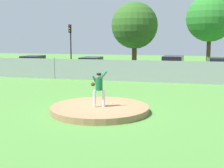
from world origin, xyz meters
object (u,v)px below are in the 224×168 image
Objects in this scene: parked_car_slate at (33,64)px; traffic_light_near at (70,38)px; traffic_cone_orange at (49,72)px; pitcher_youth at (99,86)px; baseball at (112,103)px; parked_car_white at (218,68)px; parked_car_teal at (91,65)px; parked_car_burgundy at (173,66)px.

parked_car_slate is 5.84m from traffic_light_near.
traffic_cone_orange is 7.19m from traffic_light_near.
baseball is at bearing 60.01° from pitcher_youth.
parked_car_white is (17.39, 0.27, 0.03)m from parked_car_slate.
traffic_cone_orange is at bearing -147.42° from parked_car_teal.
pitcher_youth is 1.24m from baseball.
parked_car_burgundy is 8.70× the size of traffic_cone_orange.
traffic_cone_orange is at bearing 123.83° from pitcher_youth.
parked_car_burgundy reaches higher than traffic_cone_orange.
traffic_cone_orange reaches higher than baseball.
parked_car_slate is at bearing 127.57° from pitcher_youth.
parked_car_white is 15.01m from traffic_cone_orange.
traffic_cone_orange is at bearing 126.72° from baseball.
parked_car_slate is 0.97× the size of traffic_light_near.
pitcher_youth is at bearing -52.43° from parked_car_slate.
parked_car_slate reaches higher than parked_car_teal.
pitcher_youth is 15.28m from traffic_cone_orange.
parked_car_slate is 1.08× the size of parked_car_white.
pitcher_youth is 0.35× the size of parked_car_burgundy.
traffic_cone_orange is (-8.49, 12.67, -0.97)m from pitcher_youth.
parked_car_teal is at bearing -48.72° from traffic_light_near.
baseball is 0.02× the size of parked_car_burgundy.
traffic_cone_orange is (2.51, -1.64, -0.53)m from parked_car_slate.
parked_car_white is at bearing -16.65° from traffic_light_near.
parked_car_teal reaches higher than traffic_cone_orange.
parked_car_slate is (-11.42, 13.58, 0.47)m from baseball.
parked_car_teal is 1.03× the size of parked_car_white.
baseball is 15.15m from parked_car_teal.
parked_car_white is 3.82m from parked_car_burgundy.
parked_car_teal is at bearing 32.58° from traffic_cone_orange.
parked_car_slate reaches higher than baseball.
baseball is 0.02× the size of traffic_light_near.
parked_car_slate reaches higher than traffic_cone_orange.
parked_car_burgundy is at bearing 176.62° from parked_car_white.
pitcher_youth is 21.26m from traffic_light_near.
traffic_light_near reaches higher than parked_car_slate.
traffic_light_near reaches higher than pitcher_youth.
traffic_cone_orange is at bearing -169.06° from parked_car_burgundy.
parked_car_teal is 4.01m from traffic_cone_orange.
traffic_light_near is at bearing 116.94° from baseball.
parked_car_teal is 7.70m from parked_car_burgundy.
pitcher_youth is 0.34× the size of traffic_light_near.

